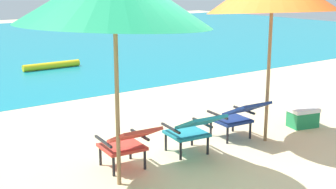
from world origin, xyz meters
The scene contains 6 objects.
ground_plane centered at (0.00, 4.00, 0.00)m, with size 40.00×40.00×0.00m, color beige.
swim_buoy centered at (0.99, 7.40, 0.10)m, with size 0.18×0.18×1.60m, color yellow.
lounge_chair_left centered at (-1.05, 0.08, 0.40)m, with size 0.61×0.92×0.68m.
lounge_chair_center centered at (-0.04, 0.02, 0.40)m, with size 0.64×0.94×0.68m.
lounge_chair_right centered at (0.93, 0.14, 0.40)m, with size 0.61×0.92×0.68m.
cooler_box centered at (2.28, -0.01, 0.16)m, with size 0.53×0.43×0.32m.
Camera 1 is at (-3.99, -4.80, 2.40)m, focal length 50.94 mm.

